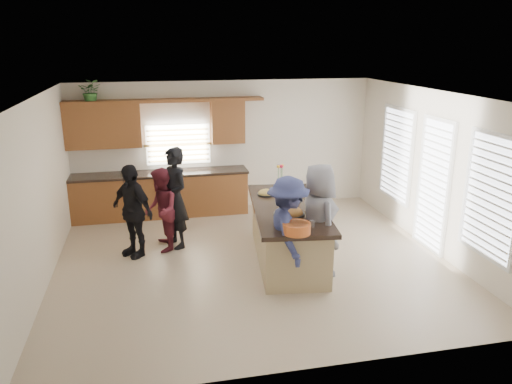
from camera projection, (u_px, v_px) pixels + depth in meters
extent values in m
plane|color=tan|center=(252.00, 261.00, 8.51)|extent=(6.50, 6.50, 0.00)
cube|color=silver|center=(224.00, 146.00, 10.91)|extent=(6.50, 0.02, 2.80)
cube|color=silver|center=(309.00, 257.00, 5.29)|extent=(6.50, 0.02, 2.80)
cube|color=silver|center=(39.00, 194.00, 7.45)|extent=(0.02, 6.00, 2.80)
cube|color=silver|center=(433.00, 171.00, 8.75)|extent=(0.02, 6.00, 2.80)
cube|color=white|center=(252.00, 95.00, 7.69)|extent=(6.50, 6.00, 0.02)
cube|color=brown|center=(161.00, 195.00, 10.61)|extent=(3.65, 0.62, 0.90)
cube|color=black|center=(160.00, 174.00, 10.47)|extent=(3.70, 0.65, 0.05)
cube|color=brown|center=(103.00, 126.00, 10.08)|extent=(1.50, 0.36, 0.90)
cube|color=brown|center=(227.00, 122.00, 10.59)|extent=(0.70, 0.36, 0.90)
cube|color=brown|center=(166.00, 100.00, 10.19)|extent=(4.05, 0.40, 0.06)
cube|color=brown|center=(178.00, 145.00, 10.65)|extent=(1.35, 0.08, 0.85)
cube|color=white|center=(397.00, 154.00, 9.96)|extent=(0.06, 1.10, 1.75)
cube|color=white|center=(433.00, 185.00, 8.72)|extent=(0.06, 0.85, 2.25)
cube|color=white|center=(491.00, 197.00, 7.24)|extent=(0.06, 1.10, 1.75)
cube|color=tan|center=(288.00, 235.00, 8.47)|extent=(1.31, 2.61, 0.88)
cube|color=black|center=(288.00, 208.00, 8.33)|extent=(1.48, 2.82, 0.07)
cube|color=black|center=(287.00, 256.00, 8.59)|extent=(1.22, 2.52, 0.08)
cylinder|color=black|center=(289.00, 214.00, 7.93)|extent=(0.50, 0.50, 0.02)
ellipsoid|color=#AF6F37|center=(289.00, 213.00, 7.93)|extent=(0.45, 0.45, 0.20)
cylinder|color=black|center=(289.00, 199.00, 8.64)|extent=(0.47, 0.47, 0.02)
ellipsoid|color=#AF6F37|center=(289.00, 199.00, 8.63)|extent=(0.42, 0.42, 0.19)
cylinder|color=black|center=(267.00, 194.00, 8.94)|extent=(0.34, 0.34, 0.02)
ellipsoid|color=tan|center=(267.00, 193.00, 8.94)|extent=(0.31, 0.31, 0.14)
cylinder|color=orange|center=(297.00, 228.00, 7.14)|extent=(0.41, 0.41, 0.15)
cylinder|color=beige|center=(297.00, 225.00, 7.12)|extent=(0.33, 0.33, 0.04)
cylinder|color=white|center=(312.00, 224.00, 7.37)|extent=(0.08, 0.08, 0.11)
cylinder|color=#A688C5|center=(279.00, 190.00, 9.13)|extent=(0.21, 0.21, 0.06)
cylinder|color=silver|center=(280.00, 183.00, 9.36)|extent=(0.13, 0.13, 0.18)
imported|color=#35742E|center=(91.00, 91.00, 9.84)|extent=(0.48, 0.43, 0.48)
imported|color=black|center=(175.00, 198.00, 8.88)|extent=(0.67, 0.79, 1.83)
imported|color=maroon|center=(161.00, 210.00, 8.77)|extent=(0.57, 0.73, 1.49)
imported|color=black|center=(132.00, 211.00, 8.52)|extent=(0.93, 0.98, 1.63)
imported|color=navy|center=(288.00, 233.00, 7.44)|extent=(0.71, 1.15, 1.72)
imported|color=slate|center=(318.00, 220.00, 7.79)|extent=(0.69, 0.95, 1.81)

